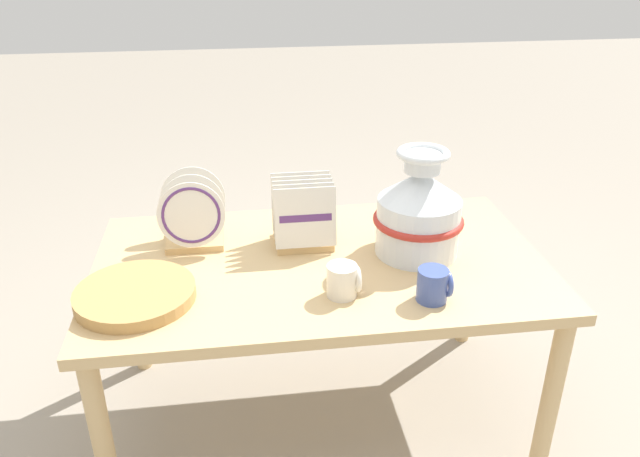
{
  "coord_description": "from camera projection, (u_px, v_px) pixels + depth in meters",
  "views": [
    {
      "loc": [
        -0.23,
        -1.67,
        1.56
      ],
      "look_at": [
        0.0,
        0.0,
        0.72
      ],
      "focal_mm": 35.0,
      "sensor_mm": 36.0,
      "label": 1
    }
  ],
  "objects": [
    {
      "name": "mug_cream_glaze",
      "position": [
        344.0,
        280.0,
        1.73
      ],
      "size": [
        0.09,
        0.09,
        0.09
      ],
      "color": "silver",
      "rests_on": "display_table"
    },
    {
      "name": "display_table",
      "position": [
        320.0,
        279.0,
        1.96
      ],
      "size": [
        1.38,
        0.8,
        0.61
      ],
      "color": "tan",
      "rests_on": "ground_plane"
    },
    {
      "name": "ceramic_vase",
      "position": [
        419.0,
        210.0,
        1.91
      ],
      "size": [
        0.28,
        0.28,
        0.34
      ],
      "color": "silver",
      "rests_on": "display_table"
    },
    {
      "name": "wicker_charger_stack",
      "position": [
        135.0,
        294.0,
        1.72
      ],
      "size": [
        0.33,
        0.33,
        0.04
      ],
      "color": "tan",
      "rests_on": "display_table"
    },
    {
      "name": "dish_rack_square_plates",
      "position": [
        303.0,
        219.0,
        2.0
      ],
      "size": [
        0.19,
        0.17,
        0.22
      ],
      "color": "tan",
      "rests_on": "display_table"
    },
    {
      "name": "mug_cobalt_glaze",
      "position": [
        434.0,
        285.0,
        1.71
      ],
      "size": [
        0.09,
        0.09,
        0.09
      ],
      "color": "#42569E",
      "rests_on": "display_table"
    },
    {
      "name": "dish_rack_round_plates",
      "position": [
        193.0,
        219.0,
        1.98
      ],
      "size": [
        0.21,
        0.17,
        0.23
      ],
      "color": "tan",
      "rests_on": "display_table"
    },
    {
      "name": "ground_plane",
      "position": [
        320.0,
        412.0,
        2.2
      ],
      "size": [
        14.0,
        14.0,
        0.0
      ],
      "primitive_type": "plane",
      "color": "gray"
    }
  ]
}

